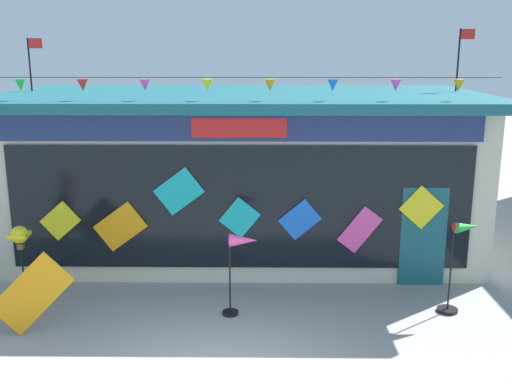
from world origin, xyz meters
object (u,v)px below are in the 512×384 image
at_px(wind_spinner_far_left, 21,245).
at_px(wind_spinner_left, 241,252).
at_px(wind_spinner_center_left, 460,255).
at_px(display_kite_on_ground, 32,293).
at_px(kite_shop_building, 243,171).

xyz_separation_m(wind_spinner_far_left, wind_spinner_left, (3.93, -0.22, -0.04)).
bearing_deg(wind_spinner_left, wind_spinner_center_left, 2.42).
bearing_deg(display_kite_on_ground, kite_shop_building, 52.24).
distance_m(wind_spinner_left, display_kite_on_ground, 3.53).
bearing_deg(kite_shop_building, display_kite_on_ground, -127.76).
bearing_deg(wind_spinner_far_left, wind_spinner_left, -3.15).
xyz_separation_m(kite_shop_building, display_kite_on_ground, (-3.37, -4.35, -1.18)).
distance_m(wind_spinner_left, wind_spinner_center_left, 3.86).
xyz_separation_m(wind_spinner_far_left, wind_spinner_center_left, (7.78, -0.05, -0.13)).
height_order(wind_spinner_left, wind_spinner_center_left, wind_spinner_center_left).
xyz_separation_m(kite_shop_building, wind_spinner_center_left, (3.92, -3.52, -0.77)).
bearing_deg(wind_spinner_far_left, kite_shop_building, 41.88).
height_order(kite_shop_building, wind_spinner_center_left, kite_shop_building).
bearing_deg(wind_spinner_center_left, wind_spinner_left, -177.58).
height_order(wind_spinner_far_left, wind_spinner_center_left, wind_spinner_center_left).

